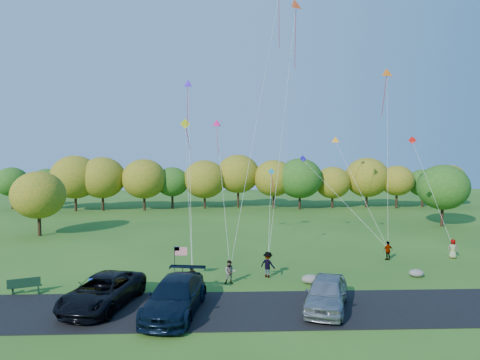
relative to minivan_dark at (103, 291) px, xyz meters
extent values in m
plane|color=#265317|center=(9.34, 3.30, -0.97)|extent=(140.00, 140.00, 0.00)
cube|color=black|center=(9.34, -0.70, -0.94)|extent=(44.00, 6.00, 0.06)
cylinder|color=#321E12|center=(-26.08, 40.88, 0.57)|extent=(0.36, 0.36, 3.07)
ellipsoid|color=#3B6018|center=(-26.08, 40.88, 3.86)|extent=(5.40, 5.40, 4.86)
cylinder|color=#321E12|center=(-21.15, 40.48, 0.38)|extent=(0.36, 0.36, 2.70)
ellipsoid|color=#1E4E14|center=(-21.15, 40.48, 3.40)|extent=(5.15, 5.15, 4.64)
cylinder|color=#321E12|center=(-15.68, 41.25, 0.39)|extent=(0.36, 0.36, 2.72)
ellipsoid|color=#3B6018|center=(-15.68, 41.25, 3.38)|extent=(5.02, 5.02, 4.52)
cylinder|color=#321E12|center=(-11.05, 43.11, 0.17)|extent=(0.36, 0.36, 2.28)
ellipsoid|color=#3B6018|center=(-11.05, 43.11, 2.91)|extent=(4.93, 4.93, 4.44)
cylinder|color=#321E12|center=(-5.66, 42.81, 0.16)|extent=(0.36, 0.36, 2.26)
ellipsoid|color=#3B6018|center=(-5.66, 42.81, 3.02)|extent=(5.32, 5.32, 4.79)
cylinder|color=#321E12|center=(-0.99, 41.21, 0.26)|extent=(0.36, 0.36, 2.47)
ellipsoid|color=#1E4E14|center=(-0.99, 41.21, 3.34)|extent=(5.68, 5.68, 5.11)
cylinder|color=#321E12|center=(3.54, 41.44, 0.46)|extent=(0.36, 0.36, 2.85)
ellipsoid|color=#3B6018|center=(3.54, 41.44, 4.14)|extent=(6.96, 6.96, 6.26)
cylinder|color=#321E12|center=(8.60, 41.66, 0.13)|extent=(0.36, 0.36, 2.21)
ellipsoid|color=#3B6018|center=(8.60, 41.66, 2.86)|extent=(4.97, 4.97, 4.48)
cylinder|color=#321E12|center=(14.26, 43.17, 0.38)|extent=(0.36, 0.36, 2.69)
ellipsoid|color=#1E4E14|center=(14.26, 43.17, 3.92)|extent=(6.76, 6.76, 6.09)
cylinder|color=#321E12|center=(19.85, 39.79, 0.50)|extent=(0.36, 0.36, 2.94)
ellipsoid|color=#1E4E14|center=(19.85, 39.79, 3.98)|extent=(6.21, 6.21, 5.59)
cylinder|color=#321E12|center=(24.23, 40.68, 0.28)|extent=(0.36, 0.36, 2.49)
ellipsoid|color=#1E4E14|center=(24.23, 40.68, 3.71)|extent=(6.74, 6.74, 6.07)
cylinder|color=#321E12|center=(28.61, 41.80, 0.49)|extent=(0.36, 0.36, 2.93)
ellipsoid|color=#1E4E14|center=(28.61, 41.80, 3.77)|extent=(5.60, 5.60, 5.04)
cylinder|color=#321E12|center=(34.82, 42.31, 0.56)|extent=(0.36, 0.36, 3.06)
ellipsoid|color=#3B6018|center=(34.82, 42.31, 3.86)|extent=(5.43, 5.43, 4.89)
cylinder|color=#321E12|center=(38.74, 40.84, 0.57)|extent=(0.36, 0.36, 3.09)
ellipsoid|color=#3B6018|center=(38.74, 40.84, 4.11)|extent=(6.15, 6.15, 5.54)
cylinder|color=#321E12|center=(44.56, 41.71, 0.42)|extent=(0.36, 0.36, 2.77)
ellipsoid|color=#1E4E14|center=(44.56, 41.71, 3.78)|extent=(6.10, 6.10, 5.49)
cylinder|color=#321E12|center=(-12.66, 21.30, 0.33)|extent=(0.36, 0.36, 2.60)
ellipsoid|color=#3B6018|center=(-12.66, 21.30, 3.45)|extent=(5.60, 5.60, 5.04)
cylinder|color=#321E12|center=(33.34, 25.30, 0.43)|extent=(0.36, 0.36, 2.80)
ellipsoid|color=#1E4E14|center=(33.34, 25.30, 3.78)|extent=(6.00, 6.00, 5.40)
imported|color=black|center=(0.00, 0.00, 0.00)|extent=(4.42, 7.07, 1.82)
imported|color=black|center=(4.35, -1.19, 0.05)|extent=(3.64, 6.97, 1.93)
imported|color=#90939A|center=(12.99, -0.88, 0.03)|extent=(3.91, 5.94, 1.88)
imported|color=#4C4C59|center=(5.05, 2.50, -0.09)|extent=(0.76, 0.67, 1.76)
imported|color=#4C4C59|center=(7.51, 4.12, -0.15)|extent=(0.80, 0.63, 1.65)
imported|color=#4C4C59|center=(10.27, 5.59, -0.04)|extent=(1.38, 1.25, 1.85)
imported|color=#4C4C59|center=(20.82, 10.02, -0.18)|extent=(1.00, 0.65, 1.59)
imported|color=#4C4C59|center=(26.55, 10.37, -0.15)|extent=(0.92, 0.72, 1.65)
cube|color=black|center=(-5.64, 2.60, -0.52)|extent=(1.85, 0.83, 0.06)
cube|color=black|center=(-5.64, 2.41, -0.20)|extent=(1.83, 0.77, 0.59)
cube|color=black|center=(-6.44, 2.60, -0.74)|extent=(0.26, 0.48, 0.45)
cube|color=black|center=(-4.83, 2.60, -0.74)|extent=(0.26, 0.48, 0.45)
cylinder|color=#0E34D2|center=(-1.28, 2.60, -0.48)|extent=(0.65, 0.65, 0.98)
cylinder|color=black|center=(3.63, 4.88, 0.27)|extent=(0.05, 0.05, 2.48)
cube|color=red|center=(4.08, 4.88, 1.16)|extent=(0.89, 0.59, 0.02)
cube|color=navy|center=(3.81, 4.89, 1.34)|extent=(0.36, 0.02, 0.28)
ellipsoid|color=#9C9589|center=(13.07, 4.00, -0.66)|extent=(1.24, 0.97, 0.62)
ellipsoid|color=gray|center=(21.08, 5.26, -0.69)|extent=(1.06, 0.88, 0.55)
cone|color=#DE4718|center=(14.03, 16.97, 22.07)|extent=(1.54, 1.21, 1.35)
cone|color=#4D17EA|center=(4.21, 10.36, 13.53)|extent=(0.81, 0.29, 0.78)
cone|color=orange|center=(17.36, 14.35, 9.11)|extent=(0.91, 0.64, 0.74)
cone|color=#C5590D|center=(21.64, 13.34, 15.05)|extent=(1.11, 0.56, 0.99)
cube|color=red|center=(25.24, 15.90, 9.17)|extent=(0.65, 0.44, 0.74)
cube|color=#FAFF15|center=(3.71, 13.22, 10.53)|extent=(0.89, 0.22, 0.88)
cube|color=#2214CA|center=(15.05, 17.89, 7.36)|extent=(0.54, 0.52, 0.70)
cone|color=#EE106B|center=(6.46, 14.28, 10.60)|extent=(0.91, 0.51, 0.80)
cube|color=#19A7E4|center=(11.15, 11.57, 6.39)|extent=(0.57, 0.21, 0.56)
camera|label=1|loc=(7.12, -24.72, 8.26)|focal=32.00mm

